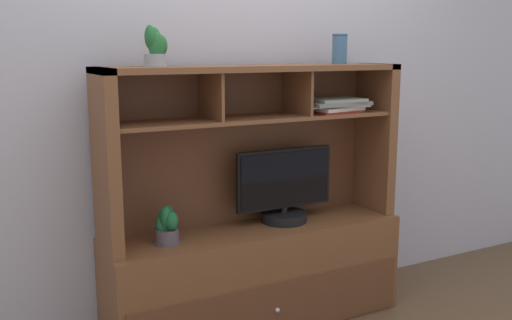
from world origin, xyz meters
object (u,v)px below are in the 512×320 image
object	(u,v)px
potted_orchid	(167,226)
ceramic_vase	(340,49)
media_console	(255,249)
magazine_stack_left	(336,105)
tv_monitor	(284,192)
potted_succulent	(155,47)

from	to	relation	value
potted_orchid	ceramic_vase	world-z (taller)	ceramic_vase
media_console	magazine_stack_left	bearing A→B (deg)	-5.90
magazine_stack_left	potted_orchid	bearing A→B (deg)	178.79
tv_monitor	potted_succulent	world-z (taller)	potted_succulent
magazine_stack_left	ceramic_vase	world-z (taller)	ceramic_vase
potted_orchid	ceramic_vase	xyz separation A→B (m)	(1.04, 0.04, 0.86)
media_console	ceramic_vase	bearing A→B (deg)	0.76
tv_monitor	magazine_stack_left	size ratio (longest dim) A/B	1.55
ceramic_vase	potted_succulent	bearing A→B (deg)	-179.92
ceramic_vase	media_console	bearing A→B (deg)	-179.24
magazine_stack_left	potted_succulent	bearing A→B (deg)	176.88
potted_orchid	tv_monitor	bearing A→B (deg)	3.32
ceramic_vase	potted_orchid	bearing A→B (deg)	-178.05
media_console	magazine_stack_left	size ratio (longest dim) A/B	4.37
potted_orchid	potted_succulent	size ratio (longest dim) A/B	1.01
media_console	potted_succulent	distance (m)	1.21
potted_succulent	ceramic_vase	xyz separation A→B (m)	(1.06, 0.00, -0.01)
media_console	potted_orchid	distance (m)	0.56
magazine_stack_left	ceramic_vase	distance (m)	0.32
potted_orchid	ceramic_vase	bearing A→B (deg)	1.95
potted_succulent	media_console	bearing A→B (deg)	-0.60
media_console	tv_monitor	world-z (taller)	media_console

